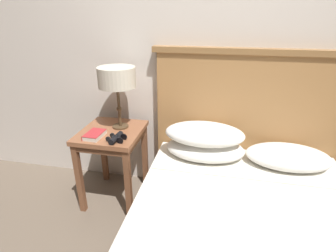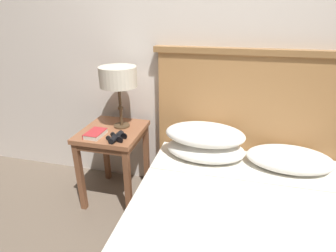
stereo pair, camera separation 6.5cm
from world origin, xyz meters
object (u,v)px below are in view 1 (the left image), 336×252
Objects in this scene: nightstand at (112,141)px; bed at (245,234)px; table_lamp at (117,79)px; book_on_nightstand at (94,135)px; binoculars_pair at (116,138)px.

nightstand is 1.20m from bed.
book_on_nightstand is (-0.12, -0.22, -0.38)m from table_lamp.
binoculars_pair is (0.19, -0.03, 0.00)m from book_on_nightstand.
bed is 10.63× the size of book_on_nightstand.
binoculars_pair reaches higher than book_on_nightstand.
book_on_nightstand is at bearing 172.28° from binoculars_pair.
bed reaches higher than binoculars_pair.
bed is at bearing -31.10° from table_lamp.
book_on_nightstand is (-1.12, 0.38, 0.37)m from bed.
nightstand is 0.20m from book_on_nightstand.
table_lamp is at bearing 148.90° from bed.
book_on_nightstand is (-0.07, -0.14, 0.12)m from nightstand.
bed is (1.05, -0.53, -0.26)m from nightstand.
binoculars_pair is at bearing 158.99° from bed.
bed reaches higher than table_lamp.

